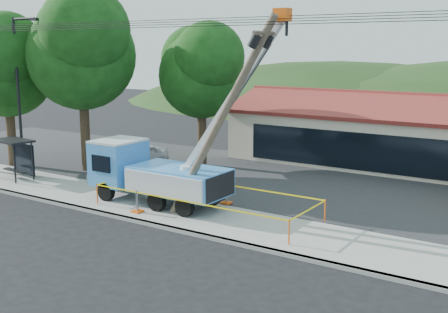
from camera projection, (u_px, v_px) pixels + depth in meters
ground at (153, 249)px, 20.91m from camera, size 120.00×120.00×0.00m
curb at (187, 232)px, 22.61m from camera, size 60.00×0.25×0.15m
sidewalk at (213, 220)px, 24.17m from camera, size 60.00×4.00×0.15m
parking_lot at (296, 183)px, 30.74m from camera, size 60.00×12.00×0.10m
strip_mall at (412, 138)px, 34.77m from camera, size 22.50×8.53×4.67m
streetlight at (20, 85)px, 31.42m from camera, size 2.13×0.22×9.00m
tree_west_near at (81, 45)px, 32.49m from camera, size 7.56×6.72×10.80m
tree_west_far at (6, 61)px, 34.15m from camera, size 6.84×6.08×9.48m
tree_lot at (201, 67)px, 34.15m from camera, size 6.30×5.60×8.94m
hill_west at (338, 104)px, 74.09m from camera, size 78.40×56.00×28.00m
utility_truck at (155, 171)px, 26.35m from camera, size 10.37×3.79×8.70m
leaning_pole at (225, 112)px, 22.73m from camera, size 5.28×1.78×8.61m
bus_shelter at (16, 150)px, 31.19m from camera, size 2.47×1.69×2.24m
caution_tape at (205, 197)px, 24.88m from camera, size 10.08×3.39×0.98m
car_silver at (138, 170)px, 34.36m from camera, size 2.07×4.37×1.44m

